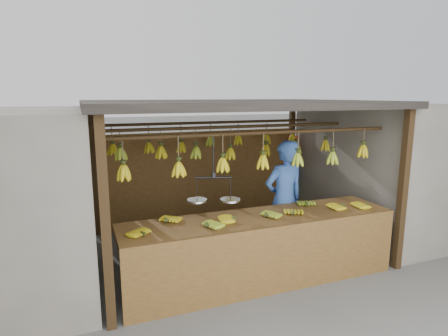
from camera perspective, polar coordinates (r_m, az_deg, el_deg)
name	(u,v)px	position (r m, az deg, el deg)	size (l,w,h in m)	color
ground	(231,249)	(6.28, 1.01, -12.22)	(80.00, 80.00, 0.00)	#5B5B57
stall	(223,127)	(6.10, -0.10, 6.25)	(4.30, 3.30, 2.40)	black
neighbor_right	(404,166)	(7.98, 25.74, 0.34)	(3.00, 3.00, 2.30)	slate
counter	(265,233)	(4.96, 6.24, -9.85)	(3.71, 0.84, 0.96)	brown
hanging_bananas	(232,151)	(5.83, 1.22, 2.61)	(3.63, 2.24, 0.38)	#B7A213
balance_scale	(214,196)	(4.78, -1.58, -4.34)	(0.65, 0.38, 0.85)	black
vendor	(284,200)	(5.77, 9.14, -4.83)	(0.67, 0.44, 1.83)	#3359A5
bag_bundles	(292,165)	(7.99, 10.32, 0.40)	(0.08, 0.26, 1.25)	red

